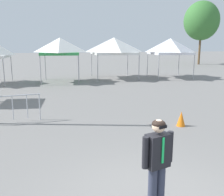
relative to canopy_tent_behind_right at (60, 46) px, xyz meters
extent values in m
cylinder|color=#9E9EA3|center=(-3.88, -1.35, -1.66)|extent=(0.06, 0.06, 2.10)
cylinder|color=#9E9EA3|center=(-3.82, 1.40, -1.66)|extent=(0.06, 0.06, 2.10)
cylinder|color=#9E9EA3|center=(-1.44, -1.23, -1.57)|extent=(0.06, 0.06, 2.28)
cylinder|color=#9E9EA3|center=(1.23, -1.44, -1.57)|extent=(0.06, 0.06, 2.28)
cylinder|color=#9E9EA3|center=(-1.23, 1.44, -1.57)|extent=(0.06, 0.06, 2.28)
cylinder|color=#9E9EA3|center=(1.44, 1.23, -1.57)|extent=(0.06, 0.06, 2.28)
pyramid|color=white|center=(0.00, 0.00, 0.10)|extent=(3.03, 3.03, 1.06)
cube|color=green|center=(0.00, 0.00, -0.53)|extent=(3.00, 3.00, 0.20)
cylinder|color=#9E9EA3|center=(2.77, -0.49, -1.60)|extent=(0.06, 0.06, 2.21)
cylinder|color=#9E9EA3|center=(6.09, -0.43, -1.60)|extent=(0.06, 0.06, 2.21)
cylinder|color=#9E9EA3|center=(2.70, 2.83, -1.60)|extent=(0.06, 0.06, 2.21)
cylinder|color=#9E9EA3|center=(6.03, 2.89, -1.60)|extent=(0.06, 0.06, 2.21)
pyramid|color=white|center=(4.40, 1.20, 0.09)|extent=(3.55, 3.55, 1.17)
cube|color=white|center=(4.40, 1.20, -0.59)|extent=(3.52, 3.52, 0.20)
cylinder|color=#9E9EA3|center=(7.59, -0.79, -1.61)|extent=(0.06, 0.06, 2.20)
cylinder|color=#9E9EA3|center=(10.60, -0.89, -1.61)|extent=(0.06, 0.06, 2.20)
cylinder|color=#9E9EA3|center=(7.70, 2.22, -1.61)|extent=(0.06, 0.06, 2.20)
cylinder|color=#9E9EA3|center=(10.70, 2.11, -1.61)|extent=(0.06, 0.06, 2.20)
pyramid|color=white|center=(9.15, 0.66, 0.05)|extent=(3.26, 3.26, 1.12)
cube|color=white|center=(9.15, 0.66, -0.61)|extent=(3.23, 3.23, 0.20)
cylinder|color=#33384C|center=(1.39, -16.41, -2.25)|extent=(0.16, 0.16, 0.92)
cylinder|color=#33384C|center=(1.56, -16.36, -2.25)|extent=(0.16, 0.16, 0.92)
cube|color=black|center=(1.47, -16.39, -1.49)|extent=(0.47, 0.36, 0.60)
cylinder|color=black|center=(1.22, -16.47, -1.47)|extent=(0.11, 0.11, 0.56)
cylinder|color=black|center=(1.73, -16.30, -1.47)|extent=(0.11, 0.11, 0.56)
sphere|color=beige|center=(1.47, -16.39, -1.04)|extent=(0.23, 0.23, 0.23)
ellipsoid|color=black|center=(1.47, -16.39, -1.00)|extent=(0.23, 0.23, 0.14)
cube|color=black|center=(1.51, -16.49, -1.03)|extent=(0.15, 0.07, 0.06)
cube|color=#19BF59|center=(1.51, -16.51, -1.44)|extent=(0.05, 0.02, 0.46)
cylinder|color=brown|center=(18.45, 12.21, -0.77)|extent=(0.28, 0.28, 3.87)
ellipsoid|color=#387233|center=(18.45, 12.21, 3.00)|extent=(4.58, 4.58, 5.04)
cylinder|color=#B7BABF|center=(-1.95, -10.12, -1.66)|extent=(2.08, 0.38, 0.05)
cylinder|color=#B7BABF|center=(-0.96, -9.96, -2.18)|extent=(0.04, 0.04, 1.05)
cylinder|color=#B7BABF|center=(-1.43, -10.04, -2.13)|extent=(0.04, 0.04, 0.92)
cylinder|color=#B7BABF|center=(-1.95, -10.12, -2.13)|extent=(0.04, 0.04, 0.92)
cone|color=orange|center=(4.19, -11.81, -2.43)|extent=(0.32, 0.32, 0.56)
camera|label=1|loc=(-0.14, -20.37, 0.36)|focal=41.92mm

